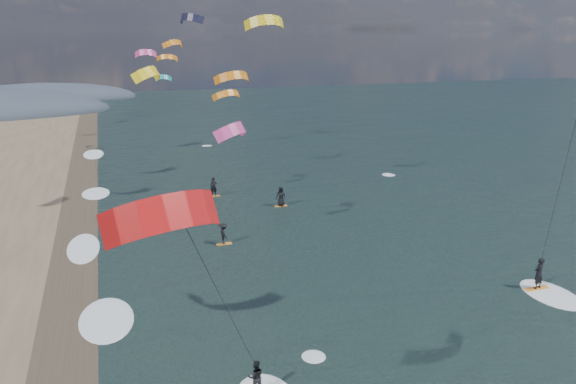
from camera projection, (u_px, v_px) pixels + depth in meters
name	position (u px, v px, depth m)	size (l,w,h in m)	color
wet_sand_strip	(62.00, 380.00, 24.38)	(3.00, 240.00, 0.00)	#382D23
kitesurfer_near_b	(217.00, 295.00, 17.19)	(6.84, 8.49, 11.53)	orange
far_kitesurfers	(243.00, 207.00, 45.47)	(7.63, 12.87, 1.80)	orange
bg_kite_field	(194.00, 61.00, 66.58)	(14.81, 65.80, 10.35)	orange
shoreline_surf	(92.00, 324.00, 29.07)	(2.40, 79.40, 0.11)	white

